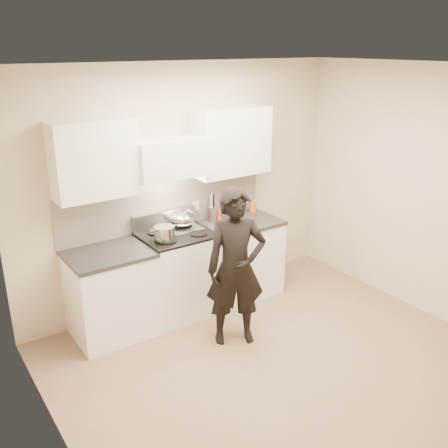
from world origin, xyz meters
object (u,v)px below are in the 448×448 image
Objects in this scene: utensil_crock at (212,212)px; person at (236,268)px; wok at (182,218)px; counter_right at (239,257)px; stove at (178,273)px.

person is (-0.39, -1.02, -0.22)m from utensil_crock.
person is at bearing -87.03° from wok.
wok is 0.25× the size of person.
stove is at bearing -180.00° from counter_right.
stove is 0.83m from counter_right.
wok is at bearing -172.82° from utensil_crock.
stove is at bearing -161.32° from utensil_crock.
person is at bearing -111.10° from utensil_crock.
utensil_crock is 1.11m from person.
counter_right is 1.09m from person.
counter_right is 0.91m from wok.
utensil_crock is at bearing 139.88° from counter_right.
utensil_crock is (-0.24, 0.20, 0.56)m from counter_right.
person is (0.20, -0.82, 0.33)m from stove.
utensil_crock reaches higher than counter_right.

